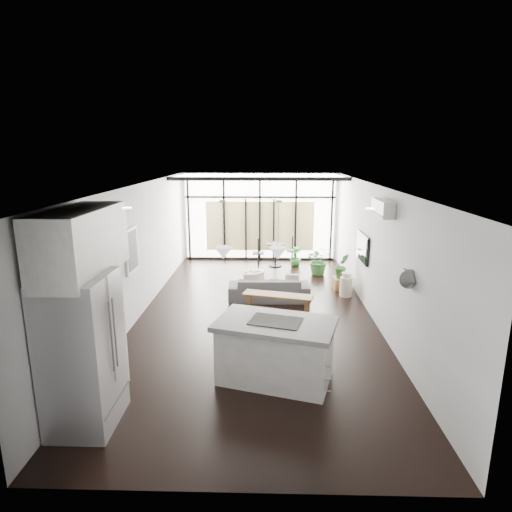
{
  "coord_description": "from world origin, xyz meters",
  "views": [
    {
      "loc": [
        0.24,
        -8.74,
        3.48
      ],
      "look_at": [
        0.0,
        0.3,
        1.25
      ],
      "focal_mm": 30.0,
      "sensor_mm": 36.0,
      "label": 1
    }
  ],
  "objects_px": {
    "console_bench": "(278,305)",
    "milk_can": "(346,284)",
    "sofa": "(269,285)",
    "island": "(275,351)",
    "fridge": "(82,352)",
    "pouf": "(255,278)",
    "tv": "(363,247)"
  },
  "relations": [
    {
      "from": "console_bench",
      "to": "milk_can",
      "type": "bearing_deg",
      "value": 51.78
    },
    {
      "from": "sofa",
      "to": "console_bench",
      "type": "distance_m",
      "value": 1.04
    },
    {
      "from": "island",
      "to": "fridge",
      "type": "bearing_deg",
      "value": -138.7
    },
    {
      "from": "milk_can",
      "to": "console_bench",
      "type": "bearing_deg",
      "value": -142.24
    },
    {
      "from": "milk_can",
      "to": "pouf",
      "type": "bearing_deg",
      "value": 161.82
    },
    {
      "from": "fridge",
      "to": "console_bench",
      "type": "height_order",
      "value": "fridge"
    },
    {
      "from": "fridge",
      "to": "pouf",
      "type": "xyz_separation_m",
      "value": [
        2.0,
        5.9,
        -0.8
      ]
    },
    {
      "from": "milk_can",
      "to": "fridge",
      "type": "bearing_deg",
      "value": -129.62
    },
    {
      "from": "island",
      "to": "console_bench",
      "type": "bearing_deg",
      "value": 104.07
    },
    {
      "from": "milk_can",
      "to": "tv",
      "type": "height_order",
      "value": "tv"
    },
    {
      "from": "sofa",
      "to": "milk_can",
      "type": "xyz_separation_m",
      "value": [
        1.89,
        0.31,
        -0.08
      ]
    },
    {
      "from": "sofa",
      "to": "island",
      "type": "bearing_deg",
      "value": 89.65
    },
    {
      "from": "island",
      "to": "tv",
      "type": "xyz_separation_m",
      "value": [
        2.08,
        3.7,
        0.81
      ]
    },
    {
      "from": "sofa",
      "to": "pouf",
      "type": "height_order",
      "value": "sofa"
    },
    {
      "from": "island",
      "to": "sofa",
      "type": "relative_size",
      "value": 0.93
    },
    {
      "from": "sofa",
      "to": "tv",
      "type": "bearing_deg",
      "value": 178.34
    },
    {
      "from": "fridge",
      "to": "tv",
      "type": "xyz_separation_m",
      "value": [
        4.55,
        4.85,
        0.3
      ]
    },
    {
      "from": "island",
      "to": "pouf",
      "type": "distance_m",
      "value": 4.78
    },
    {
      "from": "pouf",
      "to": "tv",
      "type": "distance_m",
      "value": 2.96
    },
    {
      "from": "sofa",
      "to": "pouf",
      "type": "xyz_separation_m",
      "value": [
        -0.37,
        1.05,
        -0.17
      ]
    },
    {
      "from": "milk_can",
      "to": "tv",
      "type": "relative_size",
      "value": 0.54
    },
    {
      "from": "milk_can",
      "to": "tv",
      "type": "distance_m",
      "value": 1.08
    },
    {
      "from": "island",
      "to": "fridge",
      "type": "distance_m",
      "value": 2.77
    },
    {
      "from": "pouf",
      "to": "tv",
      "type": "xyz_separation_m",
      "value": [
        2.54,
        -1.05,
        1.09
      ]
    },
    {
      "from": "fridge",
      "to": "pouf",
      "type": "relative_size",
      "value": 3.86
    },
    {
      "from": "pouf",
      "to": "island",
      "type": "bearing_deg",
      "value": -84.46
    },
    {
      "from": "sofa",
      "to": "tv",
      "type": "xyz_separation_m",
      "value": [
        2.17,
        0.0,
        0.93
      ]
    },
    {
      "from": "tv",
      "to": "fridge",
      "type": "bearing_deg",
      "value": -133.15
    },
    {
      "from": "fridge",
      "to": "milk_can",
      "type": "xyz_separation_m",
      "value": [
        4.27,
        5.16,
        -0.7
      ]
    },
    {
      "from": "fridge",
      "to": "tv",
      "type": "relative_size",
      "value": 1.82
    },
    {
      "from": "sofa",
      "to": "milk_can",
      "type": "height_order",
      "value": "sofa"
    },
    {
      "from": "fridge",
      "to": "sofa",
      "type": "relative_size",
      "value": 1.05
    }
  ]
}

